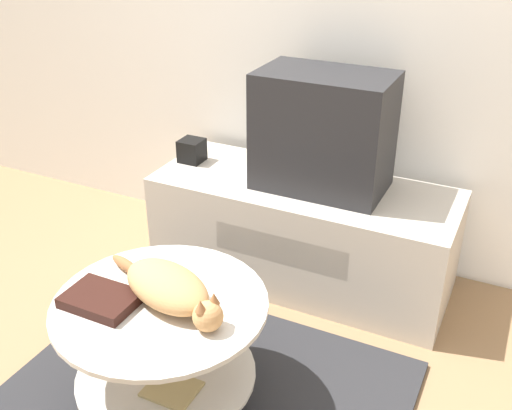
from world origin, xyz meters
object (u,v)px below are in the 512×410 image
(speaker, at_px, (192,150))
(cat, at_px, (170,288))
(tv, at_px, (323,132))
(dvd_box, at_px, (101,299))

(speaker, height_order, cat, speaker)
(tv, height_order, speaker, tv)
(tv, bearing_deg, dvd_box, -107.58)
(tv, relative_size, speaker, 5.13)
(speaker, xyz_separation_m, dvd_box, (0.32, -1.09, -0.06))
(tv, xyz_separation_m, speaker, (-0.67, -0.01, -0.20))
(speaker, bearing_deg, cat, -62.32)
(dvd_box, bearing_deg, speaker, 106.18)
(speaker, distance_m, cat, 1.12)
(speaker, xyz_separation_m, cat, (0.52, -0.99, -0.02))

